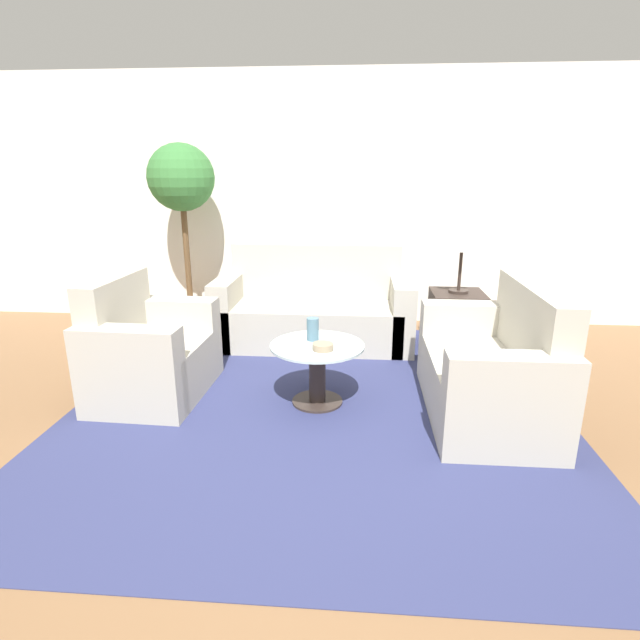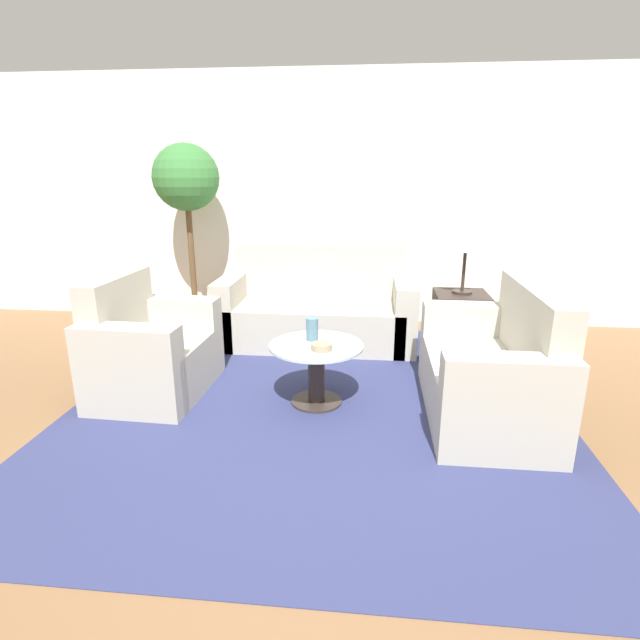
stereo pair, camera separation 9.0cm
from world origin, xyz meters
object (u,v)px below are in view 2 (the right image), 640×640
at_px(loveseat, 495,375).
at_px(bowl, 322,347).
at_px(coffee_table, 316,366).
at_px(table_lamp, 467,237).
at_px(vase, 312,329).
at_px(sofa_main, 318,312).
at_px(armchair, 148,354).
at_px(potted_plant, 188,202).

relative_size(loveseat, bowl, 9.27).
distance_m(coffee_table, table_lamp, 1.94).
bearing_deg(vase, sofa_main, 94.49).
relative_size(coffee_table, vase, 4.08).
bearing_deg(armchair, sofa_main, -39.26).
bearing_deg(sofa_main, potted_plant, 166.86).
bearing_deg(coffee_table, table_lamp, 47.69).
height_order(table_lamp, vase, table_lamp).
height_order(sofa_main, loveseat, sofa_main).
bearing_deg(bowl, loveseat, 1.94).
distance_m(loveseat, coffee_table, 1.22).
bearing_deg(armchair, coffee_table, -90.89).
xyz_separation_m(armchair, potted_plant, (-0.20, 1.59, 1.01)).
xyz_separation_m(sofa_main, bowl, (0.19, -1.45, 0.17)).
bearing_deg(bowl, table_lamp, 51.08).
relative_size(sofa_main, armchair, 1.86).
height_order(armchair, vase, armchair).
xyz_separation_m(vase, bowl, (0.09, -0.20, -0.06)).
relative_size(loveseat, coffee_table, 2.01).
xyz_separation_m(coffee_table, vase, (-0.04, 0.10, 0.24)).
distance_m(sofa_main, armchair, 1.71).
relative_size(armchair, vase, 6.13).
distance_m(potted_plant, vase, 2.26).
distance_m(coffee_table, potted_plant, 2.44).
xyz_separation_m(sofa_main, coffee_table, (0.14, -1.35, -0.01)).
bearing_deg(vase, coffee_table, -67.33).
relative_size(sofa_main, coffee_table, 2.79).
xyz_separation_m(coffee_table, table_lamp, (1.21, 1.33, 0.75)).
bearing_deg(bowl, sofa_main, 97.49).
relative_size(vase, bowl, 1.13).
height_order(potted_plant, vase, potted_plant).
bearing_deg(bowl, potted_plant, 130.81).
bearing_deg(loveseat, sofa_main, -136.17).
xyz_separation_m(table_lamp, potted_plant, (-2.68, 0.34, 0.27)).
relative_size(coffee_table, table_lamp, 0.98).
xyz_separation_m(sofa_main, loveseat, (1.36, -1.42, 0.00)).
relative_size(coffee_table, bowl, 4.62).
relative_size(sofa_main, loveseat, 1.39).
bearing_deg(loveseat, potted_plant, -122.63).
xyz_separation_m(coffee_table, bowl, (0.05, -0.10, 0.18)).
bearing_deg(coffee_table, potted_plant, 131.53).
bearing_deg(sofa_main, armchair, -131.48).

